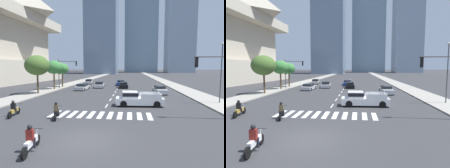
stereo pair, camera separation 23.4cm
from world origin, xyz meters
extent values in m
plane|color=#333335|center=(0.00, 0.00, 0.00)|extent=(800.00, 800.00, 0.00)
cube|color=gray|center=(13.35, 30.00, 0.07)|extent=(4.00, 260.00, 0.15)
cube|color=gray|center=(-13.35, 30.00, 0.07)|extent=(4.00, 260.00, 0.15)
cube|color=silver|center=(-4.50, 5.84, 0.00)|extent=(0.45, 2.55, 0.01)
cube|color=silver|center=(-3.60, 5.84, 0.00)|extent=(0.45, 2.55, 0.01)
cube|color=silver|center=(-2.70, 5.84, 0.00)|extent=(0.45, 2.55, 0.01)
cube|color=silver|center=(-1.80, 5.84, 0.00)|extent=(0.45, 2.55, 0.01)
cube|color=silver|center=(-0.90, 5.84, 0.00)|extent=(0.45, 2.55, 0.01)
cube|color=silver|center=(0.00, 5.84, 0.00)|extent=(0.45, 2.55, 0.01)
cube|color=silver|center=(0.90, 5.84, 0.00)|extent=(0.45, 2.55, 0.01)
cube|color=silver|center=(1.80, 5.84, 0.00)|extent=(0.45, 2.55, 0.01)
cube|color=silver|center=(2.70, 5.84, 0.00)|extent=(0.45, 2.55, 0.01)
cube|color=silver|center=(3.60, 5.84, 0.00)|extent=(0.45, 2.55, 0.01)
cube|color=silver|center=(4.50, 5.84, 0.00)|extent=(0.45, 2.55, 0.01)
cube|color=silver|center=(0.00, 9.84, 0.00)|extent=(0.14, 2.00, 0.01)
cube|color=silver|center=(0.00, 13.84, 0.00)|extent=(0.14, 2.00, 0.01)
cube|color=silver|center=(0.00, 17.84, 0.00)|extent=(0.14, 2.00, 0.01)
cube|color=silver|center=(0.00, 21.84, 0.00)|extent=(0.14, 2.00, 0.01)
cube|color=silver|center=(0.00, 25.84, 0.00)|extent=(0.14, 2.00, 0.01)
cube|color=silver|center=(0.00, 29.84, 0.00)|extent=(0.14, 2.00, 0.01)
cube|color=silver|center=(0.00, 33.84, 0.00)|extent=(0.14, 2.00, 0.01)
cube|color=silver|center=(0.00, 37.84, 0.00)|extent=(0.14, 2.00, 0.01)
cube|color=silver|center=(0.00, 41.84, 0.00)|extent=(0.14, 2.00, 0.01)
cube|color=silver|center=(0.00, 45.84, 0.00)|extent=(0.14, 2.00, 0.01)
cube|color=silver|center=(0.00, 49.84, 0.00)|extent=(0.14, 2.00, 0.01)
cube|color=silver|center=(0.00, 53.84, 0.00)|extent=(0.14, 2.00, 0.01)
cube|color=silver|center=(0.00, 57.84, 0.00)|extent=(0.14, 2.00, 0.01)
cylinder|color=black|center=(-2.54, -0.94, 0.30)|extent=(0.20, 0.61, 0.60)
cylinder|color=black|center=(-2.31, -2.56, 0.30)|extent=(0.20, 0.61, 0.60)
cube|color=silver|center=(-2.42, -1.75, 0.52)|extent=(0.40, 1.32, 0.32)
cylinder|color=#B2B2B7|center=(-2.52, -1.04, 0.60)|extent=(0.10, 0.32, 0.67)
cylinder|color=black|center=(-2.53, -0.99, 0.97)|extent=(0.70, 0.13, 0.04)
cube|color=maroon|center=(-2.41, -1.85, 0.96)|extent=(0.39, 0.29, 0.55)
sphere|color=black|center=(-2.41, -1.85, 1.36)|extent=(0.26, 0.26, 0.26)
cylinder|color=black|center=(-2.60, -1.78, 0.47)|extent=(0.14, 0.14, 0.55)
cylinder|color=black|center=(-2.24, -1.72, 0.47)|extent=(0.14, 0.14, 0.55)
cylinder|color=black|center=(-7.95, 5.39, 0.30)|extent=(0.22, 0.61, 0.60)
cylinder|color=black|center=(-7.69, 3.81, 0.30)|extent=(0.22, 0.61, 0.60)
cube|color=#B28E38|center=(-7.82, 4.60, 0.52)|extent=(0.43, 1.30, 0.32)
cylinder|color=#B2B2B7|center=(-7.94, 5.29, 0.60)|extent=(0.11, 0.32, 0.67)
cylinder|color=black|center=(-7.94, 5.34, 0.97)|extent=(0.70, 0.15, 0.04)
cube|color=black|center=(-7.80, 4.50, 0.96)|extent=(0.39, 0.30, 0.55)
sphere|color=black|center=(-7.80, 4.50, 1.36)|extent=(0.26, 0.26, 0.26)
cylinder|color=black|center=(-8.00, 4.57, 0.47)|extent=(0.14, 0.14, 0.55)
cylinder|color=black|center=(-7.64, 4.63, 0.47)|extent=(0.14, 0.14, 0.55)
cylinder|color=black|center=(-3.84, 5.03, 0.30)|extent=(0.27, 0.61, 0.60)
cylinder|color=black|center=(-3.45, 3.56, 0.30)|extent=(0.27, 0.61, 0.60)
cube|color=black|center=(-3.64, 4.29, 0.52)|extent=(0.52, 1.23, 0.32)
cylinder|color=#B2B2B7|center=(-3.81, 4.93, 0.60)|extent=(0.14, 0.32, 0.67)
cylinder|color=black|center=(-3.83, 4.98, 0.97)|extent=(0.69, 0.21, 0.04)
cube|color=brown|center=(-3.62, 4.20, 0.96)|extent=(0.41, 0.32, 0.55)
sphere|color=black|center=(-3.62, 4.20, 1.36)|extent=(0.26, 0.26, 0.26)
cylinder|color=black|center=(-3.82, 4.25, 0.47)|extent=(0.15, 0.15, 0.55)
cylinder|color=black|center=(-3.47, 4.34, 0.47)|extent=(0.15, 0.15, 0.55)
cube|color=silver|center=(3.79, 10.23, 0.59)|extent=(5.52, 2.26, 0.75)
cube|color=silver|center=(2.70, 10.17, 1.32)|extent=(1.83, 1.91, 0.70)
cube|color=black|center=(2.70, 10.17, 1.40)|extent=(1.85, 1.95, 0.39)
cube|color=silver|center=(5.03, 9.34, 1.25)|extent=(2.28, 0.20, 0.55)
cube|color=silver|center=(4.93, 11.24, 1.25)|extent=(2.28, 0.20, 0.55)
cube|color=silver|center=(6.12, 10.35, 1.25)|extent=(0.18, 1.90, 0.55)
cylinder|color=black|center=(1.99, 9.25, 0.38)|extent=(0.77, 0.30, 0.76)
cylinder|color=black|center=(1.90, 11.02, 0.38)|extent=(0.77, 0.30, 0.76)
cylinder|color=black|center=(5.67, 9.44, 0.38)|extent=(0.77, 0.30, 0.76)
cylinder|color=black|center=(5.58, 11.21, 0.38)|extent=(0.77, 0.30, 0.76)
cube|color=#B7BABF|center=(-4.14, 28.58, 0.46)|extent=(2.11, 4.62, 0.61)
cube|color=black|center=(-4.13, 28.35, 1.03)|extent=(1.72, 2.13, 0.52)
cylinder|color=black|center=(-5.06, 30.05, 0.32)|extent=(0.26, 0.65, 0.64)
cylinder|color=black|center=(-3.43, 30.16, 0.32)|extent=(0.26, 0.65, 0.64)
cylinder|color=black|center=(-4.85, 26.99, 0.32)|extent=(0.26, 0.65, 0.64)
cylinder|color=black|center=(-3.23, 27.10, 0.32)|extent=(0.26, 0.65, 0.64)
cube|color=#B7BABF|center=(7.75, 20.50, 0.50)|extent=(2.07, 4.61, 0.68)
cube|color=black|center=(7.73, 20.73, 1.07)|extent=(1.67, 2.13, 0.47)
cylinder|color=black|center=(8.64, 19.04, 0.32)|extent=(0.27, 0.65, 0.64)
cylinder|color=black|center=(7.09, 18.92, 0.32)|extent=(0.27, 0.65, 0.64)
cylinder|color=black|center=(8.41, 22.09, 0.32)|extent=(0.27, 0.65, 0.64)
cylinder|color=black|center=(6.86, 21.97, 0.32)|extent=(0.27, 0.65, 0.64)
cube|color=navy|center=(0.32, 34.20, 0.47)|extent=(2.18, 4.59, 0.62)
cube|color=black|center=(0.34, 34.42, 1.04)|extent=(1.75, 2.13, 0.51)
cylinder|color=black|center=(0.99, 32.62, 0.32)|extent=(0.28, 0.66, 0.64)
cylinder|color=black|center=(-0.62, 32.76, 0.32)|extent=(0.28, 0.66, 0.64)
cylinder|color=black|center=(1.26, 35.63, 0.32)|extent=(0.28, 0.66, 0.64)
cylinder|color=black|center=(-0.35, 35.78, 0.32)|extent=(0.28, 0.66, 0.64)
cube|color=#B7BABF|center=(-8.68, 37.41, 0.44)|extent=(2.09, 4.79, 0.56)
cube|color=black|center=(-8.66, 37.17, 0.99)|extent=(1.68, 2.21, 0.54)
cylinder|color=black|center=(-9.58, 38.93, 0.32)|extent=(0.27, 0.66, 0.64)
cylinder|color=black|center=(-8.03, 39.05, 0.32)|extent=(0.27, 0.66, 0.64)
cylinder|color=black|center=(-9.33, 35.76, 0.32)|extent=(0.27, 0.66, 0.64)
cylinder|color=black|center=(-7.78, 35.89, 0.32)|extent=(0.27, 0.66, 0.64)
cube|color=#B7BABF|center=(-6.84, 24.20, 0.45)|extent=(2.07, 4.67, 0.59)
cube|color=black|center=(-6.85, 23.97, 1.00)|extent=(1.75, 2.13, 0.49)
cylinder|color=black|center=(-7.64, 25.80, 0.32)|extent=(0.24, 0.65, 0.64)
cylinder|color=black|center=(-5.92, 25.73, 0.32)|extent=(0.24, 0.65, 0.64)
cylinder|color=black|center=(-7.76, 22.67, 0.32)|extent=(0.24, 0.65, 0.64)
cylinder|color=black|center=(-6.04, 22.61, 0.32)|extent=(0.24, 0.65, 0.64)
cube|color=black|center=(1.17, 28.60, 0.47)|extent=(2.16, 4.50, 0.62)
cube|color=black|center=(1.15, 28.82, 1.01)|extent=(1.74, 2.09, 0.46)
cylinder|color=black|center=(2.10, 27.19, 0.32)|extent=(0.27, 0.66, 0.64)
cylinder|color=black|center=(0.48, 27.05, 0.32)|extent=(0.27, 0.66, 0.64)
cylinder|color=black|center=(1.85, 30.15, 0.32)|extent=(0.27, 0.66, 0.64)
cylinder|color=black|center=(0.24, 30.02, 0.32)|extent=(0.27, 0.66, 0.64)
cylinder|color=#333335|center=(10.27, 5.62, 5.34)|extent=(4.36, 0.10, 0.10)
cube|color=black|center=(8.34, 5.62, 4.89)|extent=(0.20, 0.28, 0.90)
sphere|color=red|center=(8.34, 5.62, 5.19)|extent=(0.18, 0.18, 0.18)
sphere|color=orange|center=(8.34, 5.62, 4.89)|extent=(0.18, 0.18, 0.18)
sphere|color=green|center=(8.34, 5.62, 4.59)|extent=(0.18, 0.18, 0.18)
cylinder|color=#333335|center=(-12.15, 25.36, 3.14)|extent=(0.14, 0.14, 5.97)
cylinder|color=#333335|center=(-10.15, 25.36, 5.72)|extent=(4.00, 0.10, 0.10)
cube|color=black|center=(-8.40, 25.36, 5.27)|extent=(0.20, 0.28, 0.90)
sphere|color=red|center=(-8.40, 25.36, 5.57)|extent=(0.18, 0.18, 0.18)
sphere|color=orange|center=(-8.40, 25.36, 5.27)|extent=(0.18, 0.18, 0.18)
sphere|color=green|center=(-8.40, 25.36, 4.97)|extent=(0.18, 0.18, 0.18)
cube|color=#19662D|center=(-12.15, 25.36, 3.15)|extent=(0.60, 0.04, 0.18)
cylinder|color=#3F3F42|center=(13.65, 12.48, 3.67)|extent=(0.12, 0.12, 7.04)
ellipsoid|color=beige|center=(13.65, 12.48, 7.29)|extent=(0.50, 0.24, 0.20)
cylinder|color=#4C3823|center=(-12.55, 17.52, 1.70)|extent=(0.28, 0.28, 3.11)
ellipsoid|color=#426028|center=(-12.55, 17.52, 4.81)|extent=(3.87, 3.87, 3.29)
cylinder|color=#4C3823|center=(-12.55, 23.84, 1.70)|extent=(0.28, 0.28, 3.09)
ellipsoid|color=#387538|center=(-12.55, 23.84, 4.51)|extent=(3.18, 3.18, 2.70)
cylinder|color=#4C3823|center=(-12.55, 28.17, 1.61)|extent=(0.28, 0.28, 2.93)
ellipsoid|color=#387538|center=(-12.55, 28.17, 4.23)|extent=(2.87, 2.87, 2.44)
cube|color=slate|center=(-18.41, 122.21, 36.57)|extent=(21.89, 27.78, 73.13)
cube|color=#7A93A8|center=(11.73, 166.26, 63.54)|extent=(29.66, 27.32, 127.07)
cube|color=#8C9EB2|center=(45.86, 158.32, 48.66)|extent=(22.21, 25.26, 97.32)
camera|label=1|loc=(2.77, -10.28, 4.43)|focal=28.47mm
camera|label=2|loc=(3.01, -10.25, 4.43)|focal=28.47mm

